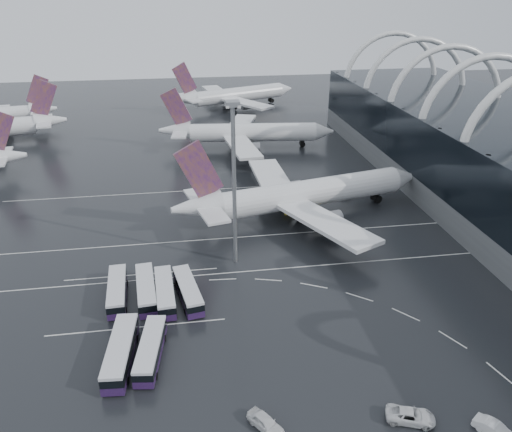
{
  "coord_description": "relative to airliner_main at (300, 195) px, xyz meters",
  "views": [
    {
      "loc": [
        -15.18,
        -81.96,
        49.63
      ],
      "look_at": [
        -1.24,
        7.31,
        7.0
      ],
      "focal_mm": 35.0,
      "sensor_mm": 36.0,
      "label": 1
    }
  ],
  "objects": [
    {
      "name": "terminal",
      "position": [
        50.61,
        -0.6,
        5.62
      ],
      "size": [
        42.0,
        160.0,
        34.9
      ],
      "color": "#5C5F62",
      "rests_on": "ground"
    },
    {
      "name": "bus_bay_line_north",
      "position": [
        -34.96,
        -20.44,
        -5.25
      ],
      "size": [
        28.0,
        0.25,
        0.01
      ],
      "primitive_type": "cube",
      "color": "silver",
      "rests_on": "ground"
    },
    {
      "name": "floodlight_mast",
      "position": [
        -17.03,
        -18.31,
        14.43
      ],
      "size": [
        2.4,
        2.4,
        31.3
      ],
      "color": "gray",
      "rests_on": "ground"
    },
    {
      "name": "gse_cart_belly_a",
      "position": [
        5.88,
        -1.67,
        -4.71
      ],
      "size": [
        2.01,
        1.18,
        1.09
      ],
      "primitive_type": "cube",
      "color": "#B3A117",
      "rests_on": "ground"
    },
    {
      "name": "lane_marking_near",
      "position": [
        -10.96,
        -22.44,
        -5.25
      ],
      "size": [
        120.0,
        0.25,
        0.01
      ],
      "primitive_type": "cube",
      "color": "silver",
      "rests_on": "ground"
    },
    {
      "name": "van_curve_c",
      "position": [
        8.95,
        -64.26,
        -4.4
      ],
      "size": [
        4.47,
        5.32,
        1.72
      ],
      "primitive_type": "imported",
      "rotation": [
        0.0,
        0.0,
        0.61
      ],
      "color": "white",
      "rests_on": "ground"
    },
    {
      "name": "lane_marking_mid",
      "position": [
        -10.96,
        -8.44,
        -5.25
      ],
      "size": [
        120.0,
        0.25,
        0.01
      ],
      "primitive_type": "cube",
      "color": "silver",
      "rests_on": "ground"
    },
    {
      "name": "bus_bay_line_south",
      "position": [
        -34.96,
        -36.44,
        -5.25
      ],
      "size": [
        28.0,
        0.25,
        0.01
      ],
      "primitive_type": "cube",
      "color": "silver",
      "rests_on": "ground"
    },
    {
      "name": "bus_row_near_b",
      "position": [
        -33.69,
        -28.47,
        -3.48
      ],
      "size": [
        4.18,
        13.34,
        3.23
      ],
      "rotation": [
        0.0,
        0.0,
        1.66
      ],
      "color": "#20133D",
      "rests_on": "ground"
    },
    {
      "name": "bus_row_near_a",
      "position": [
        -38.56,
        -28.08,
        -3.51
      ],
      "size": [
        3.68,
        13.07,
        3.18
      ],
      "rotation": [
        0.0,
        0.0,
        1.63
      ],
      "color": "#20133D",
      "rests_on": "ground"
    },
    {
      "name": "van_curve_b",
      "position": [
        -18.17,
        -58.9,
        -4.37
      ],
      "size": [
        4.67,
        5.45,
        1.77
      ],
      "primitive_type": "imported",
      "rotation": [
        0.0,
        0.0,
        0.61
      ],
      "color": "white",
      "rests_on": "ground"
    },
    {
      "name": "lane_marking_far",
      "position": [
        -10.96,
        19.56,
        -5.25
      ],
      "size": [
        120.0,
        0.25,
        0.01
      ],
      "primitive_type": "cube",
      "color": "silver",
      "rests_on": "ground"
    },
    {
      "name": "gse_cart_belly_c",
      "position": [
        -1.97,
        1.63,
        -4.63
      ],
      "size": [
        2.28,
        1.35,
        1.24
      ],
      "primitive_type": "cube",
      "color": "#B3A117",
      "rests_on": "ground"
    },
    {
      "name": "gse_cart_belly_e",
      "position": [
        2.06,
        6.66,
        -4.59
      ],
      "size": [
        2.45,
        1.45,
        1.34
      ],
      "primitive_type": "cube",
      "color": "#B3A117",
      "rests_on": "ground"
    },
    {
      "name": "bus_row_near_c",
      "position": [
        -30.48,
        -29.74,
        -3.52
      ],
      "size": [
        3.77,
        13.03,
        3.17
      ],
      "rotation": [
        0.0,
        0.0,
        1.64
      ],
      "color": "#20133D",
      "rests_on": "ground"
    },
    {
      "name": "airliner_gate_c",
      "position": [
        -2.83,
        111.51,
        -0.06
      ],
      "size": [
        56.21,
        51.29,
        20.79
      ],
      "rotation": [
        0.0,
        0.0,
        0.38
      ],
      "color": "white",
      "rests_on": "ground"
    },
    {
      "name": "bus_row_far_c",
      "position": [
        -32.4,
        -44.21,
        -3.55
      ],
      "size": [
        4.49,
        12.86,
        3.1
      ],
      "rotation": [
        0.0,
        0.0,
        1.44
      ],
      "color": "#20133D",
      "rests_on": "ground"
    },
    {
      "name": "airliner_main",
      "position": [
        0.0,
        0.0,
        0.0
      ],
      "size": [
        61.51,
        53.12,
        20.99
      ],
      "rotation": [
        0.0,
        0.0,
        0.23
      ],
      "color": "white",
      "rests_on": "ground"
    },
    {
      "name": "bus_row_near_d",
      "position": [
        -26.59,
        -29.86,
        -3.53
      ],
      "size": [
        5.07,
        13.05,
        3.14
      ],
      "rotation": [
        0.0,
        0.0,
        1.75
      ],
      "color": "#20133D",
      "rests_on": "ground"
    },
    {
      "name": "van_curve_a",
      "position": [
        -0.19,
        -60.59,
        -4.42
      ],
      "size": [
        6.64,
        4.62,
        1.68
      ],
      "primitive_type": "imported",
      "rotation": [
        0.0,
        0.0,
        1.24
      ],
      "color": "white",
      "rests_on": "ground"
    },
    {
      "name": "gse_cart_belly_b",
      "position": [
        14.39,
        9.48,
        -4.57
      ],
      "size": [
        2.5,
        1.48,
        1.37
      ],
      "primitive_type": "cube",
      "color": "slate",
      "rests_on": "ground"
    },
    {
      "name": "airliner_gate_b",
      "position": [
        -5.64,
        54.26,
        -0.31
      ],
      "size": [
        56.92,
        50.89,
        19.75
      ],
      "rotation": [
        0.0,
        0.0,
        -0.11
      ],
      "color": "white",
      "rests_on": "ground"
    },
    {
      "name": "ground",
      "position": [
        -10.96,
        -20.44,
        -5.26
      ],
      "size": [
        420.0,
        420.0,
        0.0
      ],
      "primitive_type": "plane",
      "color": "black",
      "rests_on": "ground"
    },
    {
      "name": "bus_row_far_b",
      "position": [
        -36.56,
        -44.21,
        -3.38
      ],
      "size": [
        4.26,
        14.1,
        3.42
      ],
      "rotation": [
        0.0,
        0.0,
        1.49
      ],
      "color": "#20133D",
      "rests_on": "ground"
    }
  ]
}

